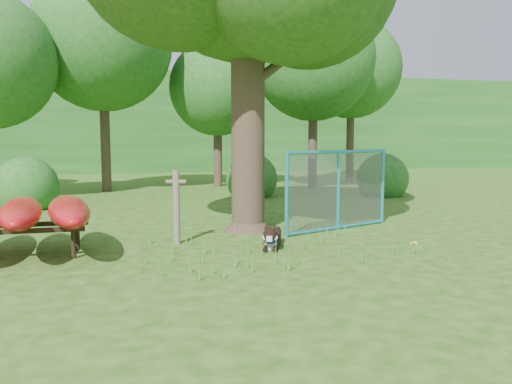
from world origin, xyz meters
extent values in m
plane|color=#234A0E|center=(0.00, 0.00, 0.00)|extent=(80.00, 80.00, 0.00)
cylinder|color=#382A1E|center=(0.38, 2.64, 2.82)|extent=(0.74, 0.74, 5.64)
cone|color=#382A1E|center=(0.38, 2.64, 0.28)|extent=(1.11, 1.11, 0.56)
cylinder|color=#382A1E|center=(1.06, 2.62, 3.61)|extent=(1.58, 0.69, 1.20)
cylinder|color=#382A1E|center=(-0.17, 2.89, 4.06)|extent=(1.22, 0.85, 1.15)
cylinder|color=#675B4D|center=(-1.26, 1.60, 0.70)|extent=(0.16, 0.16, 1.41)
cylinder|color=#675B4D|center=(-1.26, 1.60, 1.19)|extent=(0.39, 0.18, 0.08)
cylinder|color=black|center=(-3.05, 0.84, 0.24)|extent=(0.08, 0.08, 0.48)
cylinder|color=black|center=(-3.05, 1.51, 0.24)|extent=(0.08, 0.08, 0.48)
cube|color=black|center=(-4.29, 1.51, 0.50)|extent=(2.86, 0.09, 0.08)
ellipsoid|color=red|center=(-3.91, 1.18, 0.76)|extent=(1.05, 2.92, 0.46)
ellipsoid|color=red|center=(-3.14, 1.18, 0.76)|extent=(1.14, 2.93, 0.46)
cube|color=black|center=(0.47, 0.97, 0.12)|extent=(0.50, 0.75, 0.24)
cube|color=silver|center=(0.36, 0.69, 0.11)|extent=(0.26, 0.21, 0.22)
sphere|color=black|center=(0.29, 0.53, 0.30)|extent=(0.26, 0.26, 0.26)
cube|color=silver|center=(0.25, 0.41, 0.26)|extent=(0.14, 0.17, 0.09)
sphere|color=silver|center=(0.21, 0.54, 0.26)|extent=(0.12, 0.12, 0.12)
sphere|color=silver|center=(0.36, 0.48, 0.26)|extent=(0.12, 0.12, 0.12)
cone|color=black|center=(0.24, 0.59, 0.44)|extent=(0.13, 0.14, 0.12)
cone|color=black|center=(0.37, 0.54, 0.44)|extent=(0.11, 0.12, 0.12)
cylinder|color=black|center=(0.22, 0.59, 0.05)|extent=(0.17, 0.31, 0.07)
cylinder|color=black|center=(0.39, 0.52, 0.05)|extent=(0.17, 0.31, 0.07)
sphere|color=black|center=(0.65, 1.31, 0.22)|extent=(0.16, 0.16, 0.16)
torus|color=blue|center=(0.32, 0.60, 0.24)|extent=(0.26, 0.16, 0.25)
cylinder|color=teal|center=(0.97, 1.71, 0.88)|extent=(0.10, 0.10, 1.76)
cylinder|color=teal|center=(2.33, 2.25, 0.88)|extent=(0.10, 0.10, 1.76)
cylinder|color=teal|center=(3.69, 2.79, 0.88)|extent=(0.10, 0.10, 1.76)
cylinder|color=teal|center=(2.33, 2.25, 1.72)|extent=(2.75, 1.14, 0.07)
cylinder|color=teal|center=(2.33, 2.25, 0.05)|extent=(2.75, 1.14, 0.07)
plane|color=slate|center=(2.33, 2.25, 0.88)|extent=(2.72, 1.08, 2.93)
cylinder|color=#498C2D|center=(2.60, -0.38, 0.11)|extent=(0.02, 0.02, 0.22)
sphere|color=yellow|center=(2.60, -0.38, 0.22)|extent=(0.04, 0.04, 0.04)
sphere|color=yellow|center=(2.64, -0.35, 0.23)|extent=(0.04, 0.04, 0.04)
sphere|color=yellow|center=(2.57, -0.34, 0.21)|extent=(0.04, 0.04, 0.04)
sphere|color=yellow|center=(2.62, -0.41, 0.22)|extent=(0.04, 0.04, 0.04)
sphere|color=yellow|center=(2.58, -0.40, 0.23)|extent=(0.04, 0.04, 0.04)
cylinder|color=#382A1E|center=(-3.00, 12.00, 2.62)|extent=(0.36, 0.36, 5.25)
sphere|color=#1E591C|center=(-3.00, 12.00, 5.62)|extent=(5.20, 5.20, 5.20)
cylinder|color=#382A1E|center=(1.50, 13.00, 1.92)|extent=(0.36, 0.36, 3.85)
sphere|color=#1E591C|center=(1.50, 13.00, 4.12)|extent=(4.00, 4.00, 4.00)
cylinder|color=#382A1E|center=(5.00, 11.00, 2.38)|extent=(0.36, 0.36, 4.76)
sphere|color=#1E591C|center=(5.00, 11.00, 5.10)|extent=(4.80, 4.80, 4.80)
cylinder|color=#382A1E|center=(8.00, 14.00, 2.45)|extent=(0.36, 0.36, 4.90)
sphere|color=#1E591C|center=(8.00, 14.00, 5.25)|extent=(4.60, 4.60, 4.60)
sphere|color=#1E591C|center=(-5.00, 7.50, 0.00)|extent=(1.80, 1.80, 1.80)
sphere|color=#1E591C|center=(6.50, 8.00, 0.00)|extent=(1.80, 1.80, 1.80)
sphere|color=#1E591C|center=(2.00, 9.00, 0.00)|extent=(1.80, 1.80, 1.80)
cube|color=#1E591C|center=(0.00, 28.00, 3.00)|extent=(80.00, 12.00, 6.00)
camera|label=1|loc=(-2.08, -7.87, 2.00)|focal=35.00mm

